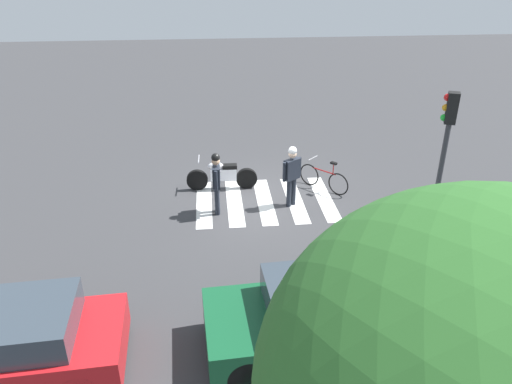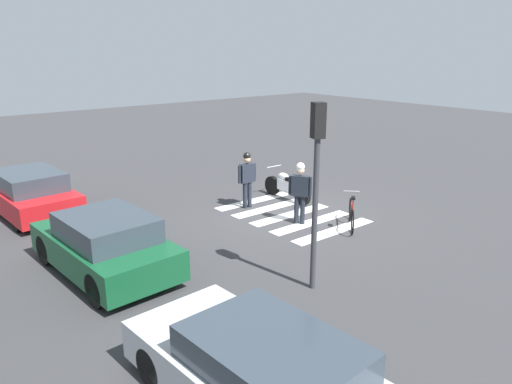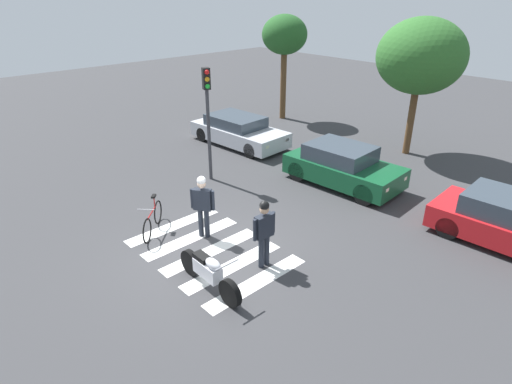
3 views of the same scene
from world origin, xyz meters
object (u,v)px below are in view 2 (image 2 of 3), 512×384
object	(u,v)px
officer_on_foot	(247,176)
car_green_compact	(105,245)
leaning_bicycle	(351,215)
officer_by_motorcycle	(300,189)
car_silver_sedan	(263,375)
traffic_light_pole	(316,167)
car_red_convertible	(29,193)
police_motorcycle	(287,186)

from	to	relation	value
officer_on_foot	car_green_compact	size ratio (longest dim) A/B	0.44
leaning_bicycle	officer_on_foot	xyz separation A→B (m)	(3.31, 1.18, 0.67)
leaning_bicycle	car_green_compact	xyz separation A→B (m)	(1.61, 6.60, 0.29)
officer_by_motorcycle	officer_on_foot	bearing A→B (deg)	6.78
officer_by_motorcycle	car_silver_sedan	distance (m)	7.82
car_silver_sedan	traffic_light_pole	bearing A→B (deg)	-55.50
officer_on_foot	car_green_compact	bearing A→B (deg)	107.43
car_red_convertible	officer_on_foot	bearing A→B (deg)	-124.50
car_silver_sedan	car_red_convertible	distance (m)	11.22
car_green_compact	traffic_light_pole	xyz separation A→B (m)	(-3.48, -3.13, 1.99)
officer_by_motorcycle	car_green_compact	distance (m)	5.71
car_green_compact	officer_on_foot	bearing A→B (deg)	-72.57
traffic_light_pole	officer_by_motorcycle	bearing A→B (deg)	-39.98
police_motorcycle	car_silver_sedan	xyz separation A→B (m)	(-7.21, 7.07, 0.15)
car_silver_sedan	car_red_convertible	bearing A→B (deg)	0.26
traffic_light_pole	police_motorcycle	bearing A→B (deg)	-37.64
officer_on_foot	traffic_light_pole	bearing A→B (deg)	156.13
car_red_convertible	leaning_bicycle	bearing A→B (deg)	-136.62
police_motorcycle	traffic_light_pole	size ratio (longest dim) A/B	0.55
leaning_bicycle	officer_on_foot	world-z (taller)	officer_on_foot
police_motorcycle	car_silver_sedan	size ratio (longest dim) A/B	0.48
officer_by_motorcycle	car_green_compact	world-z (taller)	officer_by_motorcycle
leaning_bicycle	officer_on_foot	distance (m)	3.58
car_green_compact	traffic_light_pole	distance (m)	5.09
officer_on_foot	traffic_light_pole	size ratio (longest dim) A/B	0.46
car_silver_sedan	car_green_compact	distance (m)	5.70
car_red_convertible	traffic_light_pole	distance (m)	9.80
officer_by_motorcycle	traffic_light_pole	bearing A→B (deg)	140.02
car_red_convertible	officer_by_motorcycle	bearing A→B (deg)	-135.73
officer_on_foot	car_silver_sedan	world-z (taller)	officer_on_foot
officer_by_motorcycle	car_red_convertible	bearing A→B (deg)	44.27
police_motorcycle	leaning_bicycle	world-z (taller)	police_motorcycle
car_red_convertible	traffic_light_pole	world-z (taller)	traffic_light_pole
police_motorcycle	car_green_compact	distance (m)	7.14
officer_on_foot	police_motorcycle	bearing A→B (deg)	-97.02
police_motorcycle	car_red_convertible	world-z (taller)	car_red_convertible
car_green_compact	car_red_convertible	distance (m)	5.53
leaning_bicycle	traffic_light_pole	size ratio (longest dim) A/B	0.33
officer_on_foot	officer_by_motorcycle	world-z (taller)	officer_by_motorcycle
car_green_compact	police_motorcycle	bearing A→B (deg)	-77.79
officer_on_foot	officer_by_motorcycle	size ratio (longest dim) A/B	0.99
officer_by_motorcycle	car_green_compact	bearing A→B (deg)	85.54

